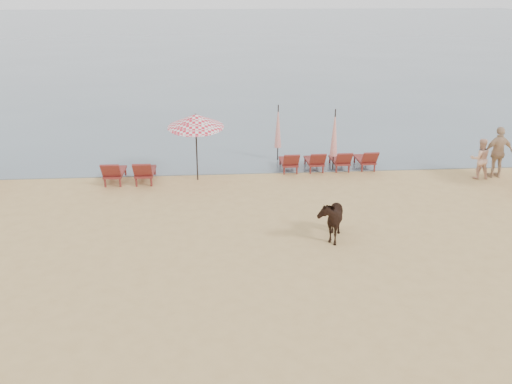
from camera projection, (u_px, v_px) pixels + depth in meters
ground at (273, 314)px, 12.91m from camera, size 120.00×120.00×0.00m
sea at (219, 30)px, 87.70m from camera, size 160.00×140.00×0.06m
lounger_cluster_left at (129, 172)px, 21.12m from camera, size 1.82×1.75×0.64m
lounger_cluster_right at (328, 160)px, 22.59m from camera, size 3.75×1.67×0.59m
umbrella_open_left_b at (196, 121)px, 20.82m from camera, size 2.07×2.11×2.64m
umbrella_closed_left at (278, 127)px, 23.44m from camera, size 0.29×0.29×2.37m
umbrella_closed_right at (334, 133)px, 22.21m from camera, size 0.30×0.30×2.47m
cow at (330, 218)px, 16.52m from camera, size 1.05×1.64×1.28m
beachgoer_right_a at (480, 159)px, 21.53m from camera, size 0.79×0.63×1.56m
beachgoer_right_b at (498, 152)px, 21.59m from camera, size 1.19×0.58×1.97m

